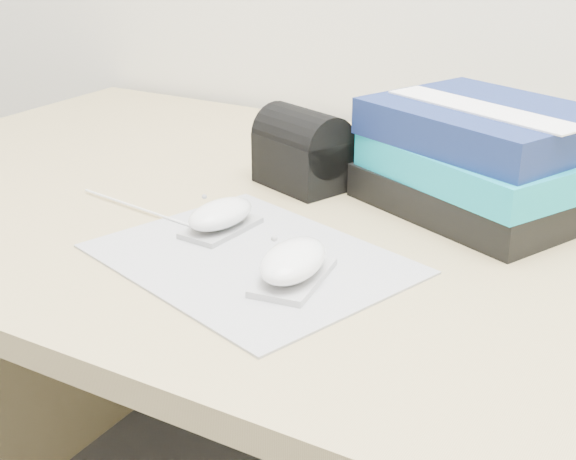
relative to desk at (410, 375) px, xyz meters
The scene contains 7 objects.
desk is the anchor object (origin of this frame).
mousepad 0.34m from the desk, 114.67° to the right, with size 0.31×0.24×0.00m, color gray.
mouse_rear 0.36m from the desk, 134.21° to the right, with size 0.06×0.10×0.04m.
mouse_front 0.36m from the desk, 98.45° to the right, with size 0.07×0.11×0.04m.
usb_cable 0.41m from the desk, 148.75° to the right, with size 0.00×0.00×0.22m, color white.
book_stack 0.31m from the desk, 40.58° to the left, with size 0.33×0.30×0.13m.
pouch 0.33m from the desk, behind, with size 0.14×0.12×0.10m.
Camera 1 is at (0.32, 0.77, 1.09)m, focal length 50.00 mm.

